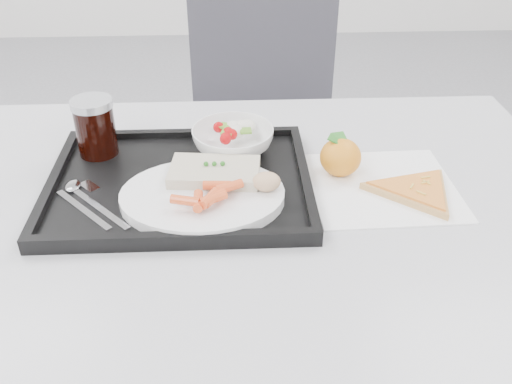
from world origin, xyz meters
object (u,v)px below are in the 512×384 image
dinner_plate (202,196)px  salad_bowl (233,140)px  cola_glass (95,126)px  table (240,229)px  tray (180,184)px  tangerine (340,157)px  pizza_slice (416,190)px  chair (264,127)px

dinner_plate → salad_bowl: salad_bowl is taller
cola_glass → table: bearing=-28.9°
table → tray: 0.13m
table → tangerine: bearing=20.9°
table → dinner_plate: dinner_plate is taller
dinner_plate → tangerine: bearing=21.9°
table → salad_bowl: salad_bowl is taller
tray → pizza_slice: size_ratio=1.96×
chair → salad_bowl: bearing=-99.7°
tray → cola_glass: (-0.16, 0.11, 0.06)m
table → tangerine: size_ratio=13.52×
chair → dinner_plate: size_ratio=3.44×
tangerine → pizza_slice: bearing=-32.7°
table → pizza_slice: (0.30, -0.01, 0.08)m
tray → cola_glass: cola_glass is taller
dinner_plate → salad_bowl: size_ratio=1.78×
dinner_plate → tray: bearing=122.8°
salad_bowl → chair: bearing=80.3°
table → chair: size_ratio=1.29×
table → salad_bowl: 0.17m
pizza_slice → tray: bearing=173.9°
tray → cola_glass: size_ratio=4.17×
tangerine → pizza_slice: size_ratio=0.39×
salad_bowl → pizza_slice: size_ratio=0.66×
tray → table: bearing=-20.0°
cola_glass → tangerine: bearing=-9.3°
cola_glass → pizza_slice: cola_glass is taller
tray → cola_glass: 0.20m
pizza_slice → salad_bowl: bearing=155.3°
dinner_plate → pizza_slice: bearing=3.4°
tangerine → chair: bearing=99.0°
cola_glass → salad_bowl: bearing=-1.4°
cola_glass → dinner_plate: bearing=-40.6°
table → tray: bearing=160.0°
salad_bowl → tangerine: bearing=-19.1°
tray → dinner_plate: size_ratio=1.67×
tray → dinner_plate: 0.08m
table → pizza_slice: 0.31m
dinner_plate → cola_glass: bearing=139.4°
chair → pizza_slice: bearing=-72.6°
pizza_slice → table: bearing=178.9°
salad_bowl → cola_glass: size_ratio=1.41×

